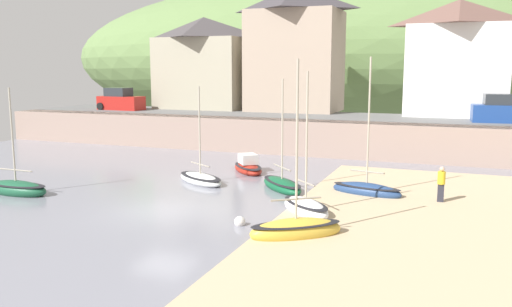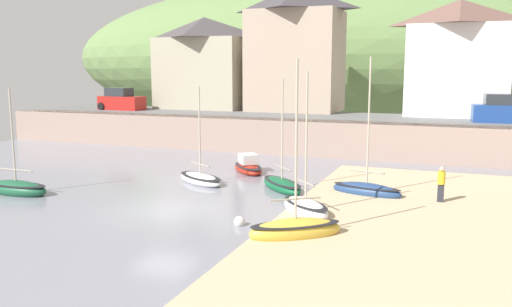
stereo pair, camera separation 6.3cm
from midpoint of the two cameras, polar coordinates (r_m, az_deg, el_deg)
name	(u,v)px [view 1 (the left image)]	position (r m, az deg, el deg)	size (l,w,h in m)	color
ground	(19,301)	(15.56, -24.07, -14.19)	(48.00, 41.00, 0.61)	gray
quay_seawall	(287,134)	(39.11, 3.30, 2.14)	(48.00, 9.40, 2.40)	gray
hillside_backdrop	(337,58)	(76.52, 8.60, 10.05)	(80.00, 44.00, 21.29)	#607D47
waterfront_building_left	(204,62)	(49.93, -5.58, 9.64)	(8.26, 5.95, 8.23)	#A69F87
waterfront_building_centre	(295,48)	(46.74, 4.15, 11.11)	(7.89, 5.78, 10.52)	tan
waterfront_building_right	(457,57)	(44.69, 20.63, 9.58)	(7.68, 5.75, 8.85)	white
rowboat_small_beached	(296,229)	(19.58, 4.18, -8.08)	(3.50, 3.02, 6.64)	gold
sailboat_tall_mast	(16,188)	(28.73, -24.26, -3.39)	(3.63, 1.36, 5.37)	#1B5336
dinghy_open_wooden	(200,178)	(28.91, -6.01, -2.66)	(3.75, 3.08, 5.28)	white
sailboat_nearest_shore	(366,190)	(26.38, 11.63, -3.78)	(3.64, 1.85, 6.81)	navy
sailboat_far_left	(306,207)	(22.79, 5.24, -5.69)	(3.04, 3.01, 6.16)	white
motorboat_with_cabin	(282,185)	(27.16, 2.71, -3.32)	(3.39, 3.50, 5.73)	#125532
sailboat_blue_trim	(248,167)	(31.72, -0.91, -1.43)	(3.10, 3.41, 1.21)	#A22216
parked_car_near_slipway	(121,101)	(49.29, -14.28, 5.48)	(4.18, 1.92, 1.95)	#AB1F1A
parked_car_by_wall	(503,111)	(40.37, 24.79, 4.17)	(4.24, 2.06, 1.95)	navy
person_on_slipway	(441,183)	(25.56, 19.08, -2.95)	(0.34, 0.34, 1.62)	#282833
mooring_buoy	(240,222)	(21.15, -1.83, -7.29)	(0.45, 0.45, 0.45)	silver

